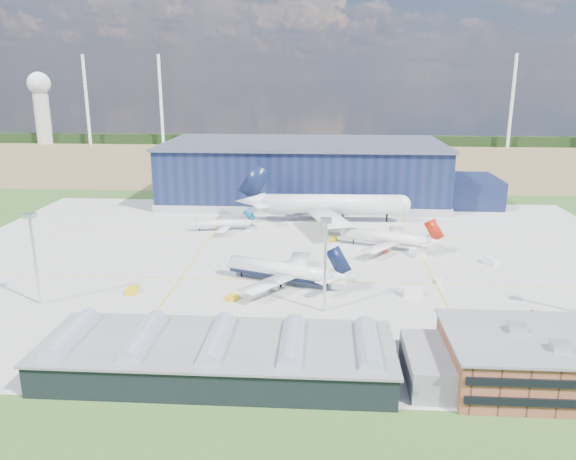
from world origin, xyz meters
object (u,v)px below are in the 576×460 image
(light_mast_west, at_px, (33,244))
(gse_cart_b, at_px, (290,217))
(gse_tug_b, at_px, (232,298))
(airliner_navy, at_px, (280,262))
(airstair, at_px, (266,334))
(gse_cart_a, at_px, (440,281))
(airliner_regional, at_px, (220,220))
(airliner_red, at_px, (386,232))
(gse_tug_c, at_px, (334,239))
(gse_tug_a, at_px, (132,290))
(hangar, at_px, (310,174))
(gse_van_c, at_px, (413,292))
(airliner_widebody, at_px, (332,194))
(gse_van_a, at_px, (418,252))
(car_b, at_px, (534,313))
(ops_building, at_px, (574,361))
(gse_van_b, at_px, (491,261))
(light_mast_center, at_px, (325,250))

(light_mast_west, relative_size, gse_cart_b, 7.49)
(light_mast_west, xyz_separation_m, gse_tug_b, (46.86, 5.29, -14.76))
(airliner_navy, height_order, airstair, airliner_navy)
(gse_cart_a, bearing_deg, airliner_regional, 154.46)
(airliner_red, bearing_deg, airliner_regional, 4.40)
(airliner_regional, relative_size, gse_cart_a, 8.79)
(gse_cart_a, distance_m, airstair, 57.09)
(gse_tug_b, xyz_separation_m, gse_tug_c, (26.06, 54.19, 0.00))
(gse_tug_a, height_order, gse_cart_b, gse_tug_a)
(hangar, xyz_separation_m, gse_van_c, (29.62, -113.87, -10.44))
(airliner_navy, relative_size, gse_tug_c, 12.21)
(gse_tug_a, bearing_deg, airstair, -28.42)
(light_mast_west, xyz_separation_m, airliner_regional, (32.17, 70.00, -11.51))
(hangar, distance_m, airliner_widebody, 40.98)
(airliner_regional, distance_m, gse_tug_b, 66.44)
(airliner_regional, bearing_deg, gse_cart_b, -152.27)
(light_mast_west, bearing_deg, gse_tug_b, 6.44)
(airliner_red, relative_size, gse_van_a, 6.51)
(gse_van_c, bearing_deg, airliner_widebody, 10.16)
(airliner_navy, height_order, gse_tug_b, airliner_navy)
(airliner_widebody, relative_size, car_b, 18.06)
(gse_cart_a, bearing_deg, hangar, 120.14)
(airliner_regional, relative_size, gse_tug_a, 6.22)
(hangar, height_order, airliner_widebody, hangar)
(airliner_navy, distance_m, gse_tug_a, 39.22)
(gse_van_c, bearing_deg, airliner_regional, 40.69)
(light_mast_west, bearing_deg, gse_van_a, 24.50)
(hangar, xyz_separation_m, gse_cart_a, (38.32, -103.87, -11.02))
(ops_building, relative_size, gse_cart_b, 14.97)
(gse_van_b, height_order, gse_tug_c, gse_van_b)
(hangar, xyz_separation_m, gse_cart_b, (-6.76, -35.18, -10.95))
(gse_tug_b, bearing_deg, airliner_widebody, 109.58)
(airliner_red, xyz_separation_m, airliner_widebody, (-17.06, 33.00, 5.26))
(airliner_widebody, height_order, gse_cart_a, airliner_widebody)
(airliner_widebody, height_order, gse_tug_c, airliner_widebody)
(airliner_widebody, height_order, airstair, airliner_widebody)
(gse_tug_a, xyz_separation_m, gse_tug_c, (52.64, 51.25, -0.13))
(car_b, bearing_deg, gse_van_a, 5.29)
(gse_tug_a, bearing_deg, gse_cart_b, 70.84)
(hangar, height_order, gse_van_a, hangar)
(light_mast_west, distance_m, airstair, 61.40)
(gse_cart_a, bearing_deg, gse_van_c, -121.12)
(light_mast_west, relative_size, airliner_red, 0.66)
(light_mast_center, relative_size, gse_van_a, 4.29)
(hangar, height_order, gse_tug_c, hangar)
(light_mast_center, height_order, airliner_red, light_mast_center)
(light_mast_west, xyz_separation_m, gse_cart_b, (56.05, 89.62, -14.77))
(gse_cart_b, bearing_deg, ops_building, -124.85)
(airliner_widebody, height_order, gse_van_b, airliner_widebody)
(hangar, xyz_separation_m, airstair, (-5.20, -140.80, -10.16))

